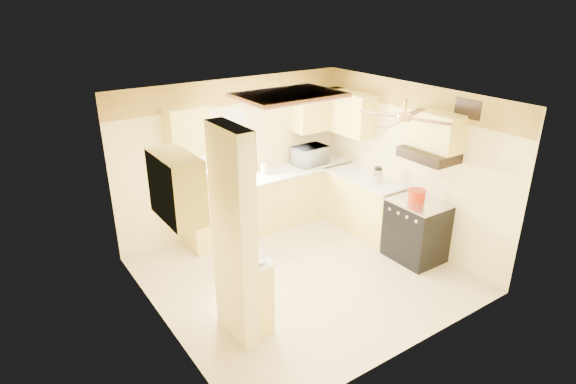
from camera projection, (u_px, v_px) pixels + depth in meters
floor at (303, 275)px, 6.82m from camera, size 4.00×4.00×0.00m
ceiling at (305, 99)px, 5.85m from camera, size 4.00×4.00×0.00m
wall_back at (235, 156)px, 7.78m from camera, size 4.00×0.00×4.00m
wall_front at (414, 254)px, 4.89m from camera, size 4.00×0.00×4.00m
wall_left at (158, 234)px, 5.29m from camera, size 0.00×3.80×3.80m
wall_right at (409, 165)px, 7.38m from camera, size 0.00×3.80×3.80m
wallpaper_border at (232, 92)px, 7.36m from camera, size 4.00×0.02×0.40m
partition_column at (234, 238)px, 5.21m from camera, size 0.20×0.70×2.50m
partition_ledge at (253, 293)px, 5.63m from camera, size 0.25×0.55×0.90m
ledge_top at (252, 258)px, 5.45m from camera, size 0.28×0.58×0.04m
lower_cabinets_back at (271, 201)px, 8.12m from camera, size 3.00×0.60×0.90m
lower_cabinets_right at (365, 204)px, 7.99m from camera, size 0.60×1.40×0.90m
countertop_back at (271, 175)px, 7.93m from camera, size 3.04×0.64×0.04m
countertop_right at (366, 178)px, 7.80m from camera, size 0.64×1.44×0.04m
dishwasher_panel at (242, 219)px, 7.50m from camera, size 0.58×0.02×0.80m
window at (220, 141)px, 7.52m from camera, size 0.92×0.02×1.02m
upper_cab_back_left at (187, 131)px, 6.97m from camera, size 0.60×0.35×0.70m
upper_cab_back_right at (318, 110)px, 8.23m from camera, size 0.90×0.35×0.70m
upper_cab_right at (348, 113)px, 8.01m from camera, size 0.35×1.00×0.70m
upper_cab_left_wall at (177, 187)px, 4.96m from camera, size 0.35×0.75×0.70m
upper_cab_over_stove at (435, 131)px, 6.60m from camera, size 0.35×0.76×0.52m
stove at (417, 230)px, 7.09m from camera, size 0.68×0.77×0.92m
range_hood at (429, 155)px, 6.68m from camera, size 0.50×0.76×0.14m
poster_menu at (241, 184)px, 5.04m from camera, size 0.02×0.42×0.57m
poster_nashville at (243, 239)px, 5.29m from camera, size 0.02×0.42×0.57m
ceiling_light_panel at (289, 95)px, 6.30m from camera, size 1.35×0.95×0.06m
ceiling_fan at (404, 117)px, 5.93m from camera, size 1.15×1.15×0.26m
vent_grate at (468, 109)px, 6.28m from camera, size 0.02×0.40×0.25m
microwave at (310, 155)px, 8.32m from camera, size 0.60×0.42×0.32m
bowl at (258, 260)px, 5.32m from camera, size 0.23×0.23×0.05m
dutch_oven at (417, 195)px, 6.93m from camera, size 0.26×0.26×0.17m
kettle at (378, 175)px, 7.52m from camera, size 0.17×0.17×0.26m
dish_rack at (201, 184)px, 7.27m from camera, size 0.42×0.31×0.24m
utensil_crock at (264, 169)px, 7.90m from camera, size 0.13×0.13×0.25m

